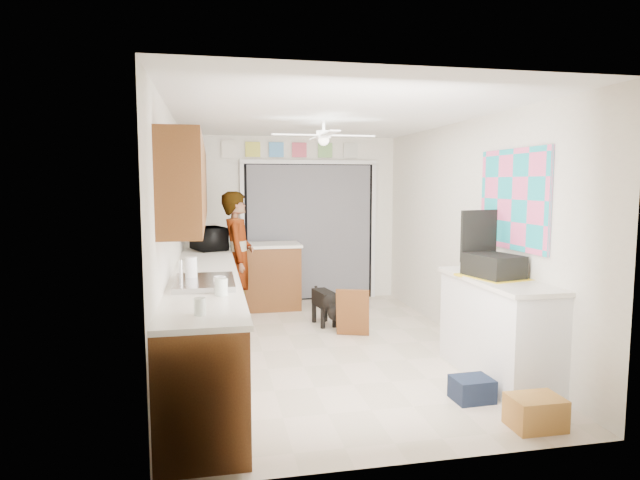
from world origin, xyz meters
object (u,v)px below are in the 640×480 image
man (238,258)px  dog (324,306)px  suitcase (493,266)px  microwave (209,239)px  cardboard_box (535,412)px  paper_towel_roll (191,270)px  cup (220,281)px  navy_crate (472,389)px

man → dog: bearing=-100.2°
suitcase → microwave: bearing=122.4°
man → microwave: bearing=72.0°
microwave → cardboard_box: size_ratio=1.41×
paper_towel_roll → suitcase: bearing=-5.9°
cup → man: 2.37m
dog → navy_crate: bearing=-84.0°
paper_towel_roll → navy_crate: paper_towel_roll is taller
cup → paper_towel_roll: paper_towel_roll is taller
paper_towel_roll → man: bearing=76.6°
cardboard_box → paper_towel_roll: bearing=151.8°
microwave → dog: 1.72m
cardboard_box → man: (-2.00, 3.46, 0.73)m
paper_towel_roll → cardboard_box: 2.99m
navy_crate → man: (-1.78, 2.90, 0.75)m
dog → man: bearing=153.7°
microwave → navy_crate: (2.13, -3.07, -0.99)m
dog → paper_towel_roll: bearing=-140.5°
navy_crate → cup: bearing=164.7°
cardboard_box → navy_crate: bearing=111.7°
microwave → cardboard_box: microwave is taller
suitcase → navy_crate: size_ratio=1.54×
suitcase → man: 3.27m
microwave → suitcase: size_ratio=1.10×
navy_crate → paper_towel_roll: bearing=161.0°
paper_towel_roll → suitcase: paper_towel_roll is taller
suitcase → cardboard_box: size_ratio=1.28×
man → dog: size_ratio=2.69×
cardboard_box → dog: dog is taller
paper_towel_roll → man: (0.50, 2.12, -0.20)m
cup → suitcase: bearing=-1.2°
microwave → suitcase: bearing=-153.9°
cup → navy_crate: cup is taller
cardboard_box → dog: (-0.94, 3.14, 0.13)m
suitcase → cardboard_box: (-0.22, -1.06, -0.93)m
paper_towel_roll → microwave: bearing=86.3°
cardboard_box → navy_crate: 0.60m
cardboard_box → man: 4.06m
paper_towel_roll → dog: paper_towel_roll is taller
suitcase → navy_crate: suitcase is taller
cup → paper_towel_roll: 0.34m
navy_crate → dog: size_ratio=0.50×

